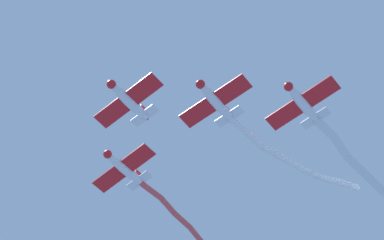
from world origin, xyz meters
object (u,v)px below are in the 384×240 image
(airplane_left_wing, at_px, (215,101))
(airplane_slot, at_px, (302,103))
(airplane_right_wing, at_px, (124,168))
(airplane_lead, at_px, (128,101))

(airplane_left_wing, relative_size, airplane_slot, 1.00)
(airplane_slot, bearing_deg, airplane_left_wing, -50.38)
(airplane_left_wing, height_order, airplane_right_wing, airplane_right_wing)
(airplane_lead, bearing_deg, airplane_left_wing, 130.49)
(airplane_left_wing, distance_m, airplane_slot, 8.75)
(airplane_left_wing, distance_m, airplane_right_wing, 13.02)
(airplane_left_wing, xyz_separation_m, airplane_right_wing, (-12.35, 4.10, 0.30))
(airplane_right_wing, distance_m, airplane_slot, 20.38)
(airplane_left_wing, relative_size, airplane_right_wing, 1.00)
(airplane_left_wing, xyz_separation_m, airplane_slot, (8.01, 3.50, -0.30))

